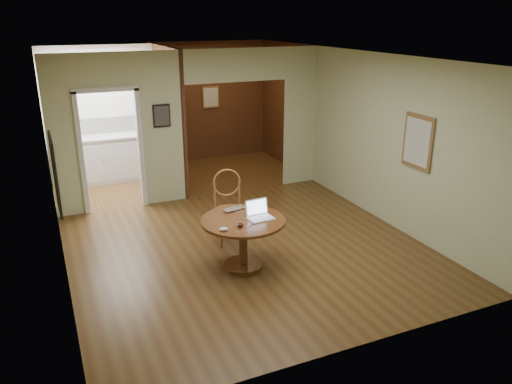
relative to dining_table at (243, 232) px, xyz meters
name	(u,v)px	position (x,y,z in m)	size (l,w,h in m)	color
floor	(250,251)	(0.27, 0.41, -0.52)	(5.00, 5.00, 0.00)	#4D2D16
room_shell	(162,126)	(-0.20, 3.51, 0.77)	(5.20, 7.50, 5.00)	white
dining_table	(243,232)	(0.00, 0.00, 0.00)	(1.13, 1.13, 0.70)	#5F2D17
chair	(229,202)	(0.13, 0.89, 0.09)	(0.54, 0.54, 1.11)	#925C33
open_laptop	(259,213)	(0.22, -0.02, 0.24)	(0.35, 0.31, 0.23)	white
closed_laptop	(236,210)	(0.02, 0.32, 0.19)	(0.31, 0.20, 0.02)	silver
mouse	(224,229)	(-0.37, -0.25, 0.21)	(0.12, 0.06, 0.05)	white
wine_glass	(240,223)	(-0.13, -0.22, 0.23)	(0.09, 0.09, 0.10)	white
pen	(252,225)	(0.03, -0.22, 0.19)	(0.01, 0.01, 0.13)	#0D105E
kitchen_cabinet	(109,158)	(-1.08, 4.61, -0.05)	(2.06, 0.60, 0.94)	silver
grocery_bag	(142,126)	(-0.37, 4.61, 0.56)	(0.29, 0.25, 0.29)	tan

